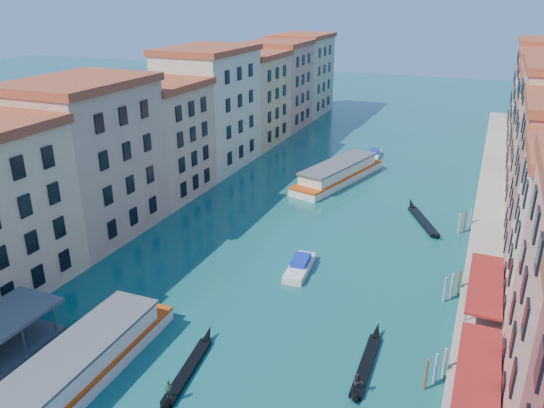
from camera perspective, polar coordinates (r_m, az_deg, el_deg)
The scene contains 11 objects.
left_bank_palazzos at distance 90.90m, azimuth -8.67°, elevation 8.95°, with size 12.80×128.40×21.00m.
quay at distance 81.36m, azimuth 22.30°, elevation -0.84°, with size 4.00×140.00×1.00m, color #A39983.
restaurant_awnings at distance 43.18m, azimuth 21.17°, elevation -17.95°, with size 3.20×44.55×3.12m.
mooring_poles_right at distance 48.81m, azimuth 17.54°, elevation -14.77°, with size 1.44×54.24×3.20m.
vaporetto_near at distance 47.24m, azimuth -20.54°, elevation -16.35°, with size 5.40×21.91×3.24m.
vaporetto_far at distance 89.59m, azimuth 7.15°, elevation 3.36°, with size 10.45×22.46×3.26m.
gondola_fore at distance 46.84m, azimuth -9.06°, elevation -17.08°, with size 2.32×11.03×2.20m.
gondola_right at distance 47.30m, azimuth 10.05°, elevation -16.63°, with size 1.25×11.06×2.21m.
gondola_far at distance 76.16m, azimuth 15.89°, elevation -1.62°, with size 6.53×11.76×1.80m.
motorboat_mid at distance 60.89m, azimuth 3.01°, elevation -6.67°, with size 2.78×7.13×1.44m.
motorboat_far at distance 104.30m, azimuth 10.92°, elevation 5.25°, with size 2.58×6.68×1.35m.
Camera 1 is at (20.32, -10.96, 29.58)m, focal length 35.00 mm.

